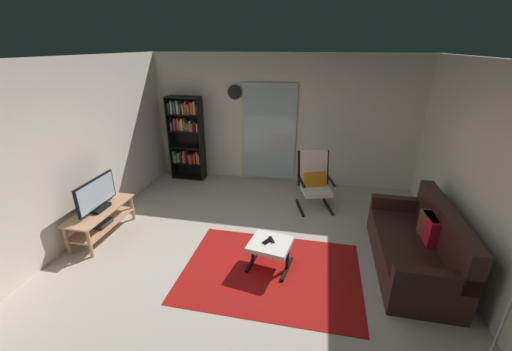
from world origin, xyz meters
The scene contains 15 objects.
ground_plane centered at (0.00, 0.00, 0.00)m, with size 7.02×7.02×0.00m, color beige.
wall_back centered at (0.00, 2.90, 1.30)m, with size 5.60×0.06×2.60m, color silver.
wall_left centered at (-2.70, 0.00, 1.30)m, with size 0.06×6.00×2.60m, color silver.
wall_right centered at (2.70, 0.00, 1.30)m, with size 0.06×6.00×2.60m, color silver.
glass_door_panel centered at (-0.24, 2.83, 1.05)m, with size 1.10×0.01×2.00m, color silver.
area_rug centered at (0.30, -0.15, 0.00)m, with size 2.28×1.64×0.01m, color #A51512.
tv_stand centered at (-2.38, 0.17, 0.30)m, with size 0.47×1.14×0.45m.
television centered at (-2.37, 0.18, 0.68)m, with size 0.20×0.81×0.49m.
bookshelf_near_tv centered at (-1.98, 2.62, 0.99)m, with size 0.71×0.30×1.77m.
leather_sofa centered at (2.13, 0.33, 0.32)m, with size 0.83×1.86×0.89m.
lounge_armchair centered at (0.76, 1.81, 0.53)m, with size 0.72×0.78×1.02m.
ottoman centered at (0.26, -0.04, 0.31)m, with size 0.59×0.56×0.38m.
tv_remote centered at (0.27, 0.01, 0.39)m, with size 0.04×0.14×0.02m, color black.
cell_phone centered at (0.22, -0.03, 0.38)m, with size 0.07×0.14×0.01m, color black.
wall_clock centered at (-0.96, 2.82, 1.85)m, with size 0.29×0.03×0.29m.
Camera 1 is at (0.78, -3.43, 2.75)m, focal length 22.12 mm.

